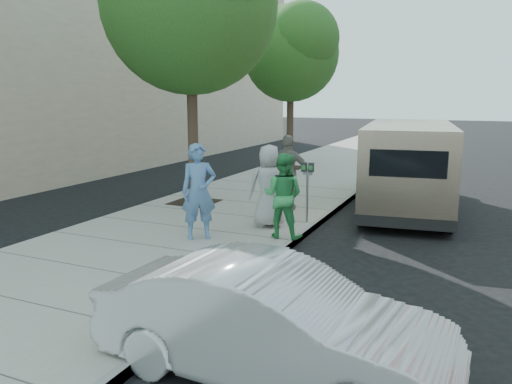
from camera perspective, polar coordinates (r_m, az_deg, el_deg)
ground at (r=10.91m, az=-3.14°, el=-5.38°), size 120.00×120.00×0.00m
sidewalk at (r=11.37m, az=-7.65°, el=-4.40°), size 5.00×60.00×0.15m
curb_face at (r=10.33m, az=4.01°, el=-5.89°), size 0.12×60.00×0.16m
tree_far at (r=20.64m, az=4.15°, el=15.97°), size 3.92×3.80×6.49m
parking_meter at (r=11.61m, az=5.90°, el=1.47°), size 0.29×0.11×1.40m
van at (r=14.06m, az=16.99°, el=3.00°), size 2.80×6.49×2.34m
sedan at (r=5.56m, az=1.76°, el=-14.75°), size 3.99×1.54×1.30m
person_officer at (r=10.25m, az=-6.56°, el=0.04°), size 0.86×0.82×1.97m
person_green_shirt at (r=10.31m, az=3.10°, el=-0.42°), size 0.88×0.70×1.77m
person_gray_shirt at (r=11.15m, az=1.51°, el=0.70°), size 1.08×0.94×1.86m
person_striped_polo at (r=12.79m, az=3.67°, el=2.19°), size 1.22×0.72×1.94m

